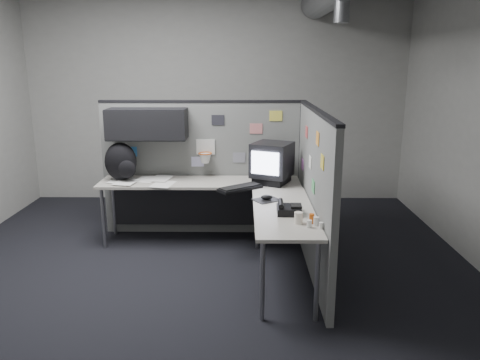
{
  "coord_description": "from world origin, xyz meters",
  "views": [
    {
      "loc": [
        0.41,
        -4.23,
        2.06
      ],
      "look_at": [
        0.37,
        0.35,
        0.9
      ],
      "focal_mm": 35.0,
      "sensor_mm": 36.0,
      "label": 1
    }
  ],
  "objects_px": {
    "keyboard": "(240,188)",
    "phone": "(288,209)",
    "desk": "(220,198)",
    "monitor": "(272,162)",
    "backpack": "(121,162)"
  },
  "relations": [
    {
      "from": "keyboard",
      "to": "phone",
      "type": "bearing_deg",
      "value": -52.86
    },
    {
      "from": "phone",
      "to": "keyboard",
      "type": "bearing_deg",
      "value": 130.75
    },
    {
      "from": "desk",
      "to": "monitor",
      "type": "relative_size",
      "value": 4.34
    },
    {
      "from": "desk",
      "to": "keyboard",
      "type": "xyz_separation_m",
      "value": [
        0.22,
        -0.09,
        0.14
      ]
    },
    {
      "from": "desk",
      "to": "phone",
      "type": "height_order",
      "value": "phone"
    },
    {
      "from": "keyboard",
      "to": "phone",
      "type": "height_order",
      "value": "phone"
    },
    {
      "from": "keyboard",
      "to": "backpack",
      "type": "xyz_separation_m",
      "value": [
        -1.36,
        0.38,
        0.2
      ]
    },
    {
      "from": "desk",
      "to": "phone",
      "type": "bearing_deg",
      "value": -53.23
    },
    {
      "from": "desk",
      "to": "monitor",
      "type": "bearing_deg",
      "value": 20.24
    },
    {
      "from": "desk",
      "to": "backpack",
      "type": "bearing_deg",
      "value": 165.86
    },
    {
      "from": "monitor",
      "to": "backpack",
      "type": "bearing_deg",
      "value": 156.64
    },
    {
      "from": "phone",
      "to": "backpack",
      "type": "relative_size",
      "value": 0.55
    },
    {
      "from": "desk",
      "to": "backpack",
      "type": "height_order",
      "value": "backpack"
    },
    {
      "from": "keyboard",
      "to": "phone",
      "type": "xyz_separation_m",
      "value": [
        0.45,
        -0.8,
        0.02
      ]
    },
    {
      "from": "monitor",
      "to": "keyboard",
      "type": "height_order",
      "value": "monitor"
    }
  ]
}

